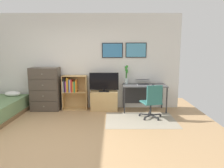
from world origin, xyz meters
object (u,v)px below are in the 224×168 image
at_px(office_chair, 153,101).
at_px(bamboo_vase, 128,74).
at_px(television, 105,82).
at_px(desk, 145,89).
at_px(computer_mouse, 154,85).
at_px(bookshelf, 74,89).
at_px(dresser, 47,89).
at_px(laptop, 144,82).
at_px(tv_stand, 105,101).

height_order(office_chair, bamboo_vase, bamboo_vase).
height_order(television, desk, television).
bearing_deg(computer_mouse, bookshelf, 174.99).
height_order(dresser, office_chair, dresser).
distance_m(dresser, laptop, 2.76).
height_order(laptop, computer_mouse, laptop).
xyz_separation_m(tv_stand, laptop, (1.10, -0.03, 0.54)).
bearing_deg(television, dresser, 179.75).
distance_m(tv_stand, laptop, 1.22).
xyz_separation_m(bookshelf, office_chair, (2.12, -0.83, -0.12)).
xyz_separation_m(television, desk, (1.12, 0.01, -0.20)).
relative_size(bookshelf, bamboo_vase, 1.87).
bearing_deg(bamboo_vase, bookshelf, -178.38).
distance_m(tv_stand, office_chair, 1.46).
xyz_separation_m(dresser, bookshelf, (0.76, 0.06, -0.02)).
bearing_deg(bookshelf, television, -4.53).
bearing_deg(bookshelf, laptop, -2.18).
xyz_separation_m(dresser, bamboo_vase, (2.29, 0.11, 0.40)).
height_order(dresser, television, dresser).
height_order(dresser, bamboo_vase, bamboo_vase).
xyz_separation_m(bookshelf, desk, (2.02, -0.07, 0.02)).
bearing_deg(office_chair, tv_stand, 133.21).
height_order(office_chair, laptop, laptop).
bearing_deg(bookshelf, computer_mouse, -5.01).
relative_size(tv_stand, office_chair, 0.88).
bearing_deg(dresser, bookshelf, 4.82).
relative_size(office_chair, bamboo_vase, 1.64).
xyz_separation_m(tv_stand, bamboo_vase, (0.63, 0.09, 0.74)).
relative_size(computer_mouse, bamboo_vase, 0.20).
distance_m(bookshelf, desk, 2.02).
height_order(desk, bamboo_vase, bamboo_vase).
height_order(television, office_chair, television).
relative_size(dresser, bamboo_vase, 2.31).
height_order(bookshelf, office_chair, bookshelf).
distance_m(bookshelf, television, 0.92).
bearing_deg(bamboo_vase, tv_stand, -171.76).
relative_size(television, bamboo_vase, 1.55).
xyz_separation_m(laptop, bamboo_vase, (-0.46, 0.12, 0.20)).
xyz_separation_m(dresser, office_chair, (2.87, -0.77, -0.15)).
xyz_separation_m(office_chair, bamboo_vase, (-0.59, 0.88, 0.55)).
relative_size(dresser, desk, 1.02).
xyz_separation_m(television, computer_mouse, (1.34, -0.12, -0.04)).
bearing_deg(dresser, television, -0.25).
bearing_deg(computer_mouse, desk, 148.93).
relative_size(bookshelf, office_chair, 1.14).
bearing_deg(bookshelf, desk, -1.85).
distance_m(tv_stand, bamboo_vase, 0.98).
distance_m(television, office_chair, 1.48).
bearing_deg(computer_mouse, laptop, 153.69).
bearing_deg(desk, laptop, -158.47).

